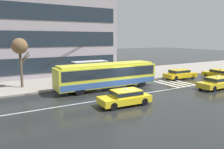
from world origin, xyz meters
TOP-DOWN VIEW (x-y plane):
  - ground_plane at (0.00, 0.00)m, footprint 160.00×160.00m
  - sidewalk_slab at (0.00, 9.02)m, footprint 80.00×10.00m
  - crosswalk_stripe_edge_near at (5.85, 1.01)m, footprint 0.44×4.40m
  - crosswalk_stripe_inner_a at (6.75, 1.01)m, footprint 0.44×4.40m
  - crosswalk_stripe_center at (7.65, 1.01)m, footprint 0.44×4.40m
  - crosswalk_stripe_inner_b at (8.55, 1.01)m, footprint 0.44×4.40m
  - lane_centre_line at (0.00, -1.20)m, footprint 72.00×0.14m
  - trolleybus at (-1.33, 2.42)m, footprint 12.29×2.60m
  - taxi_oncoming_near at (-2.87, -3.45)m, footprint 4.34×2.02m
  - taxi_ahead_of_bus at (9.95, 2.67)m, footprint 4.64×2.03m
  - taxi_cross_traffic at (14.56, -0.08)m, footprint 2.03×4.54m
  - taxi_oncoming_far at (9.01, -3.44)m, footprint 4.50×1.79m
  - bus_shelter at (-1.95, 5.73)m, footprint 4.02×1.57m
  - pedestrian_at_shelter at (-5.01, 6.04)m, footprint 0.50×0.50m
  - pedestrian_approaching_curb at (-1.75, 7.01)m, footprint 0.50×0.50m
  - street_tree_bare at (-9.29, 7.15)m, footprint 1.80×1.68m

SIDE VIEW (x-z plane):
  - ground_plane at x=0.00m, z-range 0.00..0.00m
  - lane_centre_line at x=0.00m, z-range 0.00..0.01m
  - crosswalk_stripe_edge_near at x=5.85m, z-range 0.00..0.01m
  - crosswalk_stripe_inner_a at x=6.75m, z-range 0.00..0.01m
  - crosswalk_stripe_center at x=7.65m, z-range 0.00..0.01m
  - crosswalk_stripe_inner_b at x=8.55m, z-range 0.00..0.01m
  - sidewalk_slab at x=0.00m, z-range 0.00..0.14m
  - taxi_oncoming_near at x=-2.87m, z-range 0.01..1.40m
  - taxi_cross_traffic at x=14.56m, z-range 0.01..1.40m
  - taxi_oncoming_far at x=9.01m, z-range 0.01..1.40m
  - taxi_ahead_of_bus at x=9.95m, z-range 0.01..1.40m
  - pedestrian_at_shelter at x=-5.01m, z-range 0.29..1.90m
  - pedestrian_approaching_curb at x=-1.75m, z-range 0.29..1.95m
  - trolleybus at x=-1.33m, z-range -0.95..3.98m
  - bus_shelter at x=-1.95m, z-range 0.76..3.37m
  - street_tree_bare at x=-9.29m, z-range 1.79..7.08m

